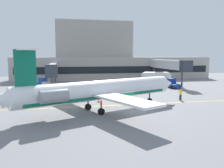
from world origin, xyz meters
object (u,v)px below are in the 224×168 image
Objects in this scene: pushback_tractor at (173,84)px; fuel_tank at (156,76)px; marshaller at (181,94)px; regional_jet at (99,90)px; belt_loader at (43,87)px; baggage_tug at (41,83)px.

pushback_tractor is 12.75m from fuel_tank.
marshaller is (-5.75, -14.68, 0.03)m from pushback_tractor.
pushback_tractor is at bearing 68.61° from marshaller.
marshaller is at bearing 20.68° from regional_jet.
belt_loader is at bearing 148.82° from marshaller.
pushback_tractor reaches higher than marshaller.
regional_jet reaches higher than fuel_tank.
fuel_tank is at bearing 22.84° from belt_loader.
baggage_tug is 0.90× the size of belt_loader.
regional_jet is 16.24m from marshaller.
baggage_tug is (-9.82, 27.14, -1.89)m from regional_jet.
regional_jet is 39.64m from fuel_tank.
fuel_tank is (0.99, 12.69, 0.61)m from pushback_tractor.
baggage_tug is at bearing 139.27° from marshaller.
regional_jet is 3.17× the size of fuel_tank.
regional_jet is at bearing -70.11° from baggage_tug.
belt_loader is (-29.65, -0.21, -0.04)m from pushback_tractor.
marshaller is (-6.74, -27.37, -0.59)m from fuel_tank.
fuel_tank reaches higher than baggage_tug.
belt_loader is 27.94m from marshaller.
baggage_tug is 32.87m from marshaller.
pushback_tractor is at bearing 0.41° from belt_loader.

